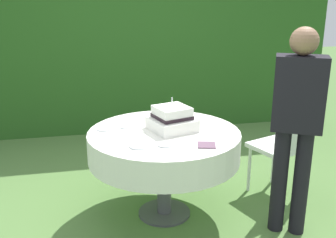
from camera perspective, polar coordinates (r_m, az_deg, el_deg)
ground_plane at (r=3.53m, az=-0.54°, el=-13.37°), size 20.00×20.00×0.00m
foliage_hedge at (r=5.47m, az=-5.79°, el=11.31°), size 5.57×0.45×2.46m
cake_table at (r=3.25m, az=-0.57°, el=-3.81°), size 1.24×1.24×0.75m
wedding_cake at (r=3.23m, az=0.61°, el=-0.00°), size 0.41×0.41×0.27m
serving_plate_near at (r=2.90m, az=-4.21°, el=-3.90°), size 0.14×0.14×0.01m
serving_plate_far at (r=2.92m, az=-0.38°, el=-3.69°), size 0.12×0.12×0.01m
serving_plate_left at (r=3.33m, az=-6.01°, el=-1.12°), size 0.11×0.11×0.01m
serving_plate_right at (r=3.30m, az=-9.11°, el=-1.41°), size 0.12×0.12×0.01m
napkin_stack at (r=2.93m, az=5.56°, el=-3.74°), size 0.16×0.16×0.01m
garden_chair at (r=3.72m, az=16.19°, el=-3.22°), size 0.51×0.51×0.89m
standing_person at (r=3.07m, az=17.93°, el=-0.09°), size 0.41×0.34×1.60m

